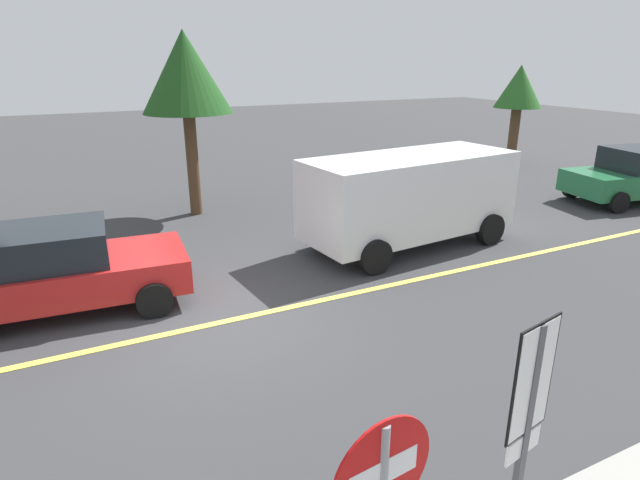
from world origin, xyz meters
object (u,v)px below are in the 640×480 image
object	(u,v)px
white_van	(409,195)
tree_left_verge	(519,90)
tree_right_verge	(186,74)
car_green_far_lane	(635,175)
car_red_mid_road	(58,269)
speed_limit_sign	(529,408)

from	to	relation	value
white_van	tree_left_verge	distance (m)	11.67
tree_right_verge	tree_left_verge	bearing A→B (deg)	5.07
tree_left_verge	white_van	bearing A→B (deg)	-147.36
car_green_far_lane	car_red_mid_road	bearing A→B (deg)	-178.97
speed_limit_sign	white_van	xyz separation A→B (m)	(4.27, 7.53, -0.50)
speed_limit_sign	tree_right_verge	world-z (taller)	tree_right_verge
car_green_far_lane	tree_right_verge	world-z (taller)	tree_right_verge
car_red_mid_road	tree_right_verge	distance (m)	7.01
speed_limit_sign	car_red_mid_road	distance (m)	8.23
white_van	tree_right_verge	xyz separation A→B (m)	(-3.91, 5.01, 2.64)
car_red_mid_road	car_green_far_lane	distance (m)	16.40
speed_limit_sign	car_red_mid_road	size ratio (longest dim) A/B	0.57
car_green_far_lane	tree_left_verge	size ratio (longest dim) A/B	1.08
white_van	tree_left_verge	world-z (taller)	tree_left_verge
white_van	car_green_far_lane	distance (m)	8.80
white_van	car_green_far_lane	bearing A→B (deg)	1.44
speed_limit_sign	tree_right_verge	xyz separation A→B (m)	(0.36, 12.54, 2.15)
speed_limit_sign	car_green_far_lane	world-z (taller)	speed_limit_sign
tree_right_verge	car_green_far_lane	bearing A→B (deg)	-20.64
white_van	speed_limit_sign	bearing A→B (deg)	-119.56
car_red_mid_road	tree_left_verge	xyz separation A→B (m)	(17.31, 6.29, 2.31)
car_red_mid_road	tree_right_verge	size ratio (longest dim) A/B	0.87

